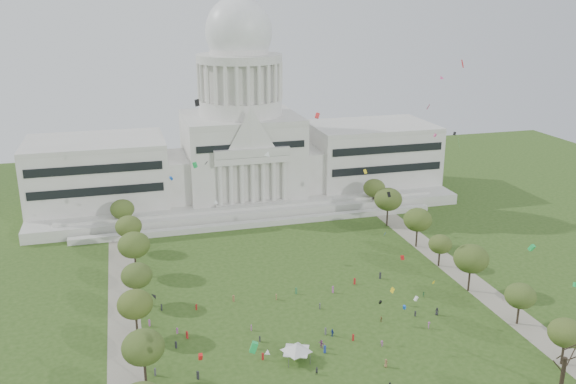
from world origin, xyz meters
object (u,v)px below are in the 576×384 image
Objects in this scene: capitol at (242,145)px; big_bare_tree at (566,355)px; person_0 at (437,311)px; event_tent at (296,347)px.

capitol is 12.50× the size of big_bare_tree.
event_tent is at bearing -123.43° from person_0.
big_bare_tree is at bearing -27.46° from event_tent.
event_tent reaches higher than person_0.
big_bare_tree reaches higher than event_tent.
event_tent is 41.53m from person_0.
capitol is at bearing 84.50° from event_tent.
capitol is 147.23m from big_bare_tree.
event_tent is 4.68× the size of person_0.
capitol is at bearing 148.05° from person_0.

